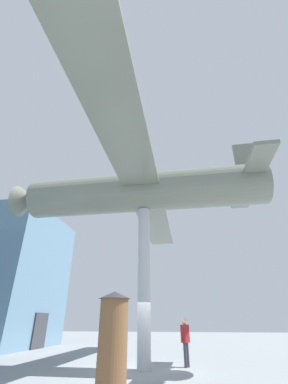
{
  "coord_description": "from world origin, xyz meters",
  "views": [
    {
      "loc": [
        -12.17,
        -1.86,
        1.77
      ],
      "look_at": [
        0.0,
        0.0,
        7.97
      ],
      "focal_mm": 24.0,
      "sensor_mm": 36.0,
      "label": 1
    }
  ],
  "objects_px": {
    "support_pylon_central": "(144,280)",
    "suspended_airplane": "(140,192)",
    "visitor_person": "(185,337)",
    "info_kiosk": "(113,339)"
  },
  "relations": [
    {
      "from": "support_pylon_central",
      "to": "suspended_airplane",
      "type": "height_order",
      "value": "suspended_airplane"
    },
    {
      "from": "info_kiosk",
      "to": "support_pylon_central",
      "type": "bearing_deg",
      "value": -3.2
    },
    {
      "from": "support_pylon_central",
      "to": "suspended_airplane",
      "type": "bearing_deg",
      "value": 89.47
    },
    {
      "from": "suspended_airplane",
      "to": "info_kiosk",
      "type": "relative_size",
      "value": 7.97
    },
    {
      "from": "suspended_airplane",
      "to": "visitor_person",
      "type": "bearing_deg",
      "value": -61.55
    },
    {
      "from": "support_pylon_central",
      "to": "info_kiosk",
      "type": "xyz_separation_m",
      "value": [
        -4.19,
        0.23,
        -2.15
      ]
    },
    {
      "from": "support_pylon_central",
      "to": "visitor_person",
      "type": "distance_m",
      "value": 3.08
    },
    {
      "from": "support_pylon_central",
      "to": "visitor_person",
      "type": "xyz_separation_m",
      "value": [
        1.03,
        -1.7,
        -2.34
      ]
    },
    {
      "from": "suspended_airplane",
      "to": "info_kiosk",
      "type": "height_order",
      "value": "suspended_airplane"
    },
    {
      "from": "support_pylon_central",
      "to": "suspended_airplane",
      "type": "relative_size",
      "value": 0.34
    }
  ]
}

